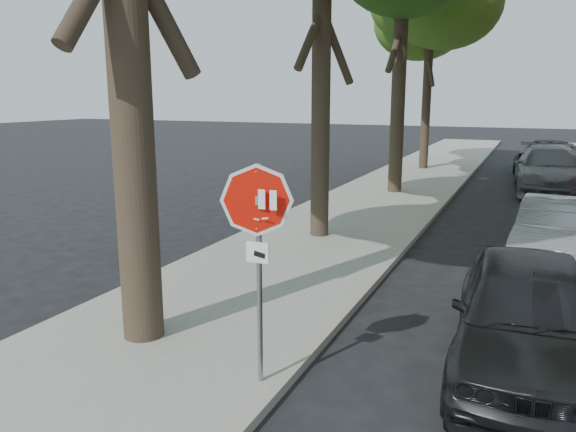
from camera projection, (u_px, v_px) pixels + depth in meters
name	position (u px, v px, depth m)	size (l,w,h in m)	color
ground	(315.00, 402.00, 6.45)	(120.00, 120.00, 0.00)	black
sidewalk_left	(377.00, 202.00, 18.16)	(4.00, 55.00, 0.12)	gray
curb_left	(441.00, 207.00, 17.35)	(0.12, 55.00, 0.13)	#9E9384
stop_sign	(258.00, 233.00, 6.30)	(0.76, 0.34, 2.61)	gray
tree_far	(431.00, 8.00, 24.88)	(5.29, 4.91, 9.33)	black
car_a	(527.00, 315.00, 7.06)	(1.77, 4.40, 1.50)	black
car_b	(556.00, 231.00, 11.74)	(1.40, 4.03, 1.33)	gray
car_c	(550.00, 170.00, 20.17)	(2.30, 5.67, 1.65)	#57585D
car_d	(548.00, 156.00, 25.36)	(2.45, 5.31, 1.48)	black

